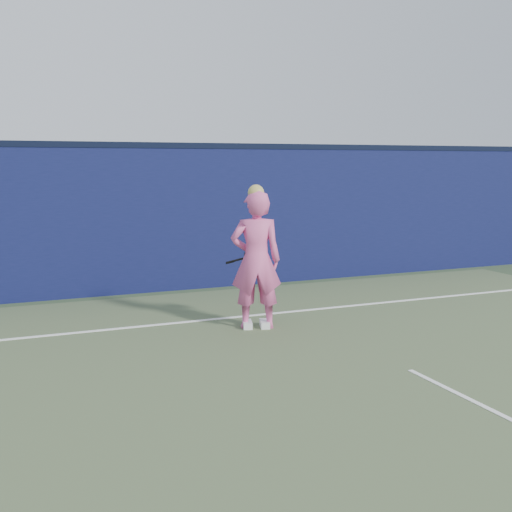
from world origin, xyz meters
name	(u,v)px	position (x,y,z in m)	size (l,w,h in m)	color
ground	(474,402)	(0.00, 0.00, 0.00)	(80.00, 80.00, 0.00)	#354A2D
backstop_wall	(233,218)	(0.00, 6.50, 1.25)	(24.00, 0.40, 2.50)	#0D133C
wall_cap	(232,146)	(0.00, 6.50, 2.55)	(24.00, 0.42, 0.10)	black
player	(256,260)	(-0.84, 3.36, 0.95)	(0.79, 0.63, 1.97)	#E25799
racket	(253,256)	(-0.73, 3.74, 0.94)	(0.52, 0.32, 0.31)	black
court_lines	(499,414)	(0.00, -0.33, 0.01)	(11.00, 12.04, 0.01)	white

